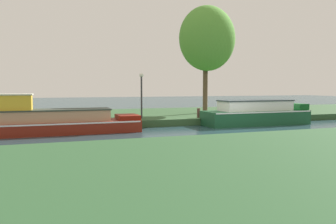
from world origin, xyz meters
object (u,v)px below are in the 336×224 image
at_px(forest_barge, 257,114).
at_px(maroon_narrowboat, 58,121).
at_px(willow_tree_left, 207,39).
at_px(mooring_post_near, 251,110).
at_px(lamp_post, 141,90).
at_px(mooring_post_far, 199,113).

distance_m(forest_barge, maroon_narrowboat, 11.27).
bearing_deg(willow_tree_left, mooring_post_near, -62.29).
distance_m(maroon_narrowboat, lamp_post, 5.35).
relative_size(forest_barge, mooring_post_far, 11.28).
bearing_deg(mooring_post_far, mooring_post_near, 0.00).
height_order(forest_barge, lamp_post, lamp_post).
distance_m(willow_tree_left, mooring_post_near, 5.91).
bearing_deg(mooring_post_near, mooring_post_far, 180.00).
distance_m(lamp_post, mooring_post_far, 3.69).
relative_size(forest_barge, maroon_narrowboat, 0.84).
bearing_deg(lamp_post, forest_barge, -17.14).
xyz_separation_m(forest_barge, willow_tree_left, (-1.19, 4.31, 4.95)).
height_order(forest_barge, mooring_post_far, forest_barge).
xyz_separation_m(maroon_narrowboat, lamp_post, (4.72, 2.02, 1.51)).
xyz_separation_m(mooring_post_near, mooring_post_far, (-3.63, 0.00, -0.10)).
height_order(maroon_narrowboat, mooring_post_far, maroon_narrowboat).
distance_m(forest_barge, mooring_post_far, 3.46).
bearing_deg(lamp_post, maroon_narrowboat, -156.85).
height_order(willow_tree_left, mooring_post_far, willow_tree_left).
bearing_deg(mooring_post_near, forest_barge, -107.96).
bearing_deg(mooring_post_far, maroon_narrowboat, -171.08).
bearing_deg(forest_barge, willow_tree_left, 105.44).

